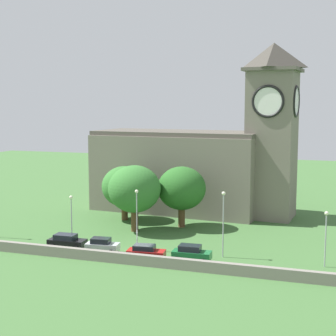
# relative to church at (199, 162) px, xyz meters

# --- Properties ---
(ground_plane) EXTENTS (200.00, 200.00, 0.00)m
(ground_plane) POSITION_rel_church_xyz_m (-0.50, -10.41, -8.39)
(ground_plane) COLOR #3D6633
(church) EXTENTS (34.54, 14.84, 27.30)m
(church) POSITION_rel_church_xyz_m (0.00, 0.00, 0.00)
(church) COLOR slate
(church) RESTS_ON ground
(quay_barrier) EXTENTS (56.42, 0.70, 1.23)m
(quay_barrier) POSITION_rel_church_xyz_m (-0.50, -30.34, -7.77)
(quay_barrier) COLOR gray
(quay_barrier) RESTS_ON ground
(car_black) EXTENTS (4.80, 2.40, 1.76)m
(car_black) POSITION_rel_church_xyz_m (-9.97, -26.79, -7.49)
(car_black) COLOR black
(car_black) RESTS_ON ground
(car_silver) EXTENTS (4.18, 2.41, 1.80)m
(car_silver) POSITION_rel_church_xyz_m (-4.94, -27.18, -7.48)
(car_silver) COLOR silver
(car_silver) RESTS_ON ground
(car_red) EXTENTS (4.55, 2.47, 1.70)m
(car_red) POSITION_rel_church_xyz_m (1.05, -28.06, -7.52)
(car_red) COLOR red
(car_red) RESTS_ON ground
(car_green) EXTENTS (4.49, 2.26, 1.91)m
(car_green) POSITION_rel_church_xyz_m (6.30, -27.22, -7.42)
(car_green) COLOR #1E6B38
(car_green) RESTS_ON ground
(streetlamp_west_mid) EXTENTS (0.44, 0.44, 6.25)m
(streetlamp_west_mid) POSITION_rel_church_xyz_m (-10.52, -24.48, -4.15)
(streetlamp_west_mid) COLOR #9EA0A5
(streetlamp_west_mid) RESTS_ON ground
(streetlamp_central) EXTENTS (0.44, 0.44, 7.55)m
(streetlamp_central) POSITION_rel_church_xyz_m (-1.32, -24.81, -3.40)
(streetlamp_central) COLOR #9EA0A5
(streetlamp_central) RESTS_ON ground
(streetlamp_east_mid) EXTENTS (0.44, 0.44, 7.83)m
(streetlamp_east_mid) POSITION_rel_church_xyz_m (9.38, -24.46, -3.24)
(streetlamp_east_mid) COLOR #9EA0A5
(streetlamp_east_mid) RESTS_ON ground
(streetlamp_east_end) EXTENTS (0.44, 0.44, 6.26)m
(streetlamp_east_end) POSITION_rel_church_xyz_m (20.84, -24.54, -4.14)
(streetlamp_east_end) COLOR #9EA0A5
(streetlamp_east_end) RESTS_ON ground
(tree_riverside_west) EXTENTS (7.42, 7.42, 9.42)m
(tree_riverside_west) POSITION_rel_church_xyz_m (-5.11, -16.14, -2.35)
(tree_riverside_west) COLOR brown
(tree_riverside_west) RESTS_ON ground
(tree_churchyard) EXTENTS (7.02, 7.02, 8.42)m
(tree_churchyard) POSITION_rel_church_xyz_m (-9.33, -9.86, -3.15)
(tree_churchyard) COLOR brown
(tree_churchyard) RESTS_ON ground
(tree_riverside_east) EXTENTS (7.07, 7.07, 8.93)m
(tree_riverside_east) POSITION_rel_church_xyz_m (0.46, -11.57, -2.67)
(tree_riverside_east) COLOR brown
(tree_riverside_east) RESTS_ON ground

